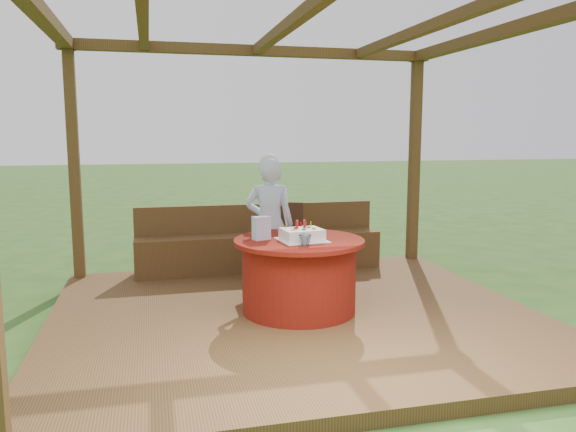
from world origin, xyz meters
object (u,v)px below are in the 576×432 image
object	(u,v)px
chair	(282,237)
bench	(260,248)
table	(299,275)
birthday_cake	(302,234)
elderly_woman	(270,222)
gift_bag	(261,228)
drinking_glass	(305,240)

from	to	relation	value
chair	bench	bearing A→B (deg)	108.21
bench	table	distance (m)	1.71
table	chair	size ratio (longest dim) A/B	1.38
birthday_cake	table	bearing A→B (deg)	98.01
table	elderly_woman	xyz separation A→B (m)	(-0.11, 0.81, 0.38)
table	gift_bag	size ratio (longest dim) A/B	5.61
chair	drinking_glass	world-z (taller)	chair
table	gift_bag	xyz separation A→B (m)	(-0.35, 0.06, 0.45)
gift_bag	drinking_glass	distance (m)	0.50
birthday_cake	drinking_glass	world-z (taller)	birthday_cake
table	chair	world-z (taller)	chair
birthday_cake	chair	bearing A→B (deg)	84.90
chair	birthday_cake	distance (m)	1.30
table	gift_bag	distance (m)	0.57
gift_bag	chair	bearing A→B (deg)	52.28
table	drinking_glass	world-z (taller)	drinking_glass
bench	chair	distance (m)	0.59
birthday_cake	gift_bag	world-z (taller)	gift_bag
bench	gift_bag	bearing A→B (deg)	-100.31
table	bench	bearing A→B (deg)	91.54
elderly_woman	drinking_glass	xyz separation A→B (m)	(0.08, -1.12, 0.01)
bench	chair	bearing A→B (deg)	-71.79
gift_bag	drinking_glass	bearing A→B (deg)	-65.34
elderly_woman	gift_bag	size ratio (longest dim) A/B	6.73
elderly_woman	drinking_glass	size ratio (longest dim) A/B	13.32
chair	drinking_glass	size ratio (longest dim) A/B	8.05
table	elderly_woman	world-z (taller)	elderly_woman
chair	gift_bag	distance (m)	1.27
birthday_cake	gift_bag	size ratio (longest dim) A/B	2.10
birthday_cake	gift_bag	xyz separation A→B (m)	(-0.36, 0.13, 0.05)
drinking_glass	table	bearing A→B (deg)	84.57
drinking_glass	bench	bearing A→B (deg)	90.46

